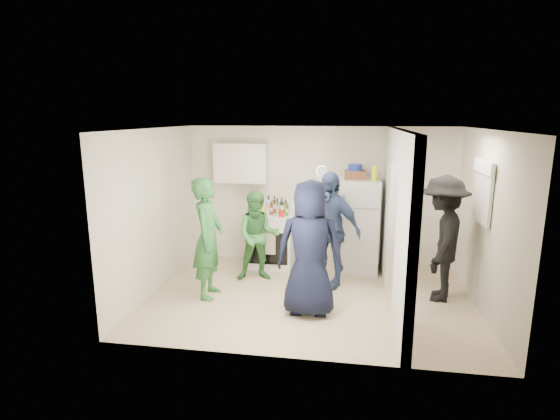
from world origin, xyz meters
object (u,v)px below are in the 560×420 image
object	(u,v)px
person_green_center	(258,236)
person_navy	(310,248)
fridge	(359,226)
stove	(271,240)
wicker_basket	(355,175)
person_green_left	(208,238)
blue_bowl	(355,167)
person_denim	(329,230)
person_nook	(442,239)
yellow_cup_stack_top	(375,173)

from	to	relation	value
person_green_center	person_navy	distance (m)	1.50
fridge	person_green_center	xyz separation A→B (m)	(-1.64, -0.71, -0.06)
stove	wicker_basket	distance (m)	1.89
person_green_left	wicker_basket	bearing A→B (deg)	-56.68
fridge	person_green_center	bearing A→B (deg)	-156.66
blue_bowl	person_green_center	xyz separation A→B (m)	(-1.54, -0.76, -1.08)
wicker_basket	person_navy	bearing A→B (deg)	-107.18
wicker_basket	person_denim	xyz separation A→B (m)	(-0.39, -0.81, -0.77)
person_green_center	person_nook	distance (m)	2.84
blue_bowl	yellow_cup_stack_top	bearing A→B (deg)	-25.11
fridge	person_denim	bearing A→B (deg)	-122.61
blue_bowl	person_green_center	distance (m)	2.03
person_green_center	person_nook	world-z (taller)	person_nook
blue_bowl	yellow_cup_stack_top	size ratio (longest dim) A/B	0.96
person_denim	yellow_cup_stack_top	bearing A→B (deg)	68.43
stove	wicker_basket	xyz separation A→B (m)	(1.45, 0.02, 1.21)
fridge	person_nook	distance (m)	1.58
stove	blue_bowl	xyz separation A→B (m)	(1.45, 0.02, 1.34)
person_navy	wicker_basket	bearing A→B (deg)	-107.79
blue_bowl	person_green_center	bearing A→B (deg)	-153.81
person_nook	person_green_center	bearing A→B (deg)	-81.45
blue_bowl	fridge	bearing A→B (deg)	-26.57
fridge	blue_bowl	size ratio (longest dim) A/B	6.74
person_navy	person_green_left	bearing A→B (deg)	-14.14
blue_bowl	person_green_left	size ratio (longest dim) A/B	0.13
stove	person_denim	bearing A→B (deg)	-36.47
stove	person_navy	bearing A→B (deg)	-65.35
person_green_center	person_navy	world-z (taller)	person_navy
blue_bowl	person_green_left	distance (m)	2.78
stove	blue_bowl	distance (m)	1.98
fridge	wicker_basket	size ratio (longest dim) A/B	4.62
blue_bowl	person_green_left	world-z (taller)	blue_bowl
stove	yellow_cup_stack_top	xyz separation A→B (m)	(1.77, -0.13, 1.26)
person_green_left	stove	bearing A→B (deg)	-26.52
person_green_center	wicker_basket	bearing A→B (deg)	14.15
stove	person_denim	xyz separation A→B (m)	(1.07, -0.79, 0.44)
person_green_left	person_nook	size ratio (longest dim) A/B	0.98
blue_bowl	stove	bearing A→B (deg)	-179.21
person_denim	blue_bowl	bearing A→B (deg)	89.88
person_green_left	person_denim	size ratio (longest dim) A/B	0.98
yellow_cup_stack_top	person_green_left	distance (m)	2.94
stove	person_navy	distance (m)	2.12
person_green_left	person_navy	world-z (taller)	person_navy
fridge	yellow_cup_stack_top	world-z (taller)	yellow_cup_stack_top
person_green_left	person_nook	distance (m)	3.43
fridge	person_navy	distance (m)	1.98
yellow_cup_stack_top	person_denim	world-z (taller)	yellow_cup_stack_top
fridge	person_denim	distance (m)	0.91
yellow_cup_stack_top	person_green_left	size ratio (longest dim) A/B	0.14
wicker_basket	fridge	bearing A→B (deg)	-26.57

